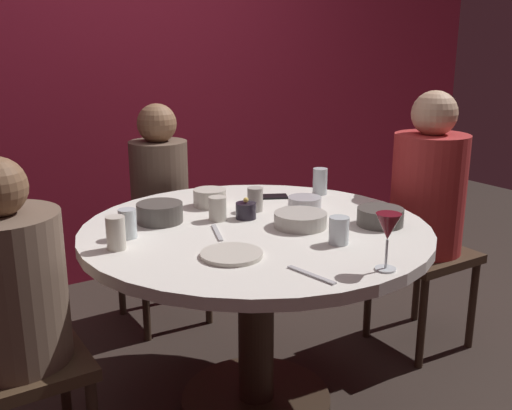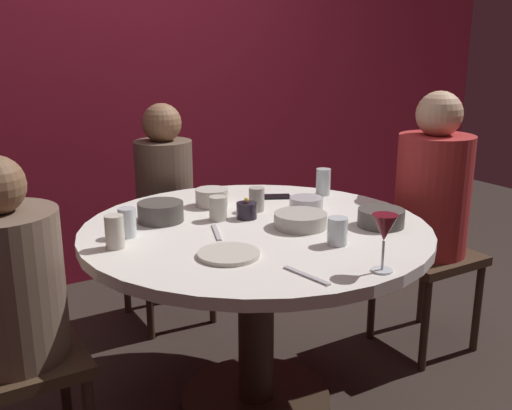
{
  "view_description": "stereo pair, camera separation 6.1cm",
  "coord_description": "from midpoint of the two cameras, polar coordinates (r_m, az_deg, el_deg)",
  "views": [
    {
      "loc": [
        -1.12,
        -1.75,
        1.41
      ],
      "look_at": [
        0.0,
        0.0,
        0.83
      ],
      "focal_mm": 41.29,
      "sensor_mm": 36.0,
      "label": 1
    },
    {
      "loc": [
        -1.07,
        -1.78,
        1.41
      ],
      "look_at": [
        0.0,
        0.0,
        0.83
      ],
      "focal_mm": 41.29,
      "sensor_mm": 36.0,
      "label": 2
    }
  ],
  "objects": [
    {
      "name": "ground_plane",
      "position": [
        2.51,
        0.73,
        -18.5
      ],
      "size": [
        8.0,
        8.0,
        0.0
      ],
      "primitive_type": "plane",
      "color": "#2D231E"
    },
    {
      "name": "back_wall",
      "position": [
        3.59,
        -13.54,
        13.46
      ],
      "size": [
        6.0,
        0.1,
        2.6
      ],
      "primitive_type": "cube",
      "color": "maroon",
      "rests_on": "ground"
    },
    {
      "name": "dining_table",
      "position": [
        2.24,
        0.78,
        -5.96
      ],
      "size": [
        1.29,
        1.29,
        0.75
      ],
      "color": "silver",
      "rests_on": "ground"
    },
    {
      "name": "seated_diner_left",
      "position": [
        1.92,
        -22.11,
        -7.68
      ],
      "size": [
        0.4,
        0.4,
        1.1
      ],
      "rotation": [
        0.0,
        0.0,
        6.28
      ],
      "color": "#3F2D1E",
      "rests_on": "ground"
    },
    {
      "name": "seated_diner_back",
      "position": [
        2.96,
        -8.27,
        1.52
      ],
      "size": [
        0.4,
        0.4,
        1.12
      ],
      "rotation": [
        0.0,
        0.0,
        4.71
      ],
      "color": "#3F2D1E",
      "rests_on": "ground"
    },
    {
      "name": "seated_diner_right",
      "position": [
        2.77,
        17.34,
        0.9
      ],
      "size": [
        0.4,
        0.4,
        1.2
      ],
      "rotation": [
        0.0,
        0.0,
        3.14
      ],
      "color": "#3F2D1E",
      "rests_on": "ground"
    },
    {
      "name": "candle_holder",
      "position": [
        2.26,
        -0.15,
        -0.53
      ],
      "size": [
        0.08,
        0.08,
        0.08
      ],
      "color": "black",
      "rests_on": "dining_table"
    },
    {
      "name": "wine_glass",
      "position": [
        1.76,
        13.3,
        -2.4
      ],
      "size": [
        0.08,
        0.08,
        0.18
      ],
      "color": "silver",
      "rests_on": "dining_table"
    },
    {
      "name": "dinner_plate",
      "position": [
        1.88,
        -1.74,
        -4.78
      ],
      "size": [
        0.2,
        0.2,
        0.01
      ],
      "primitive_type": "cylinder",
      "color": "beige",
      "rests_on": "dining_table"
    },
    {
      "name": "cell_phone",
      "position": [
        2.57,
        2.44,
        0.81
      ],
      "size": [
        0.16,
        0.12,
        0.01
      ],
      "primitive_type": "cube",
      "rotation": [
        0.0,
        0.0,
        4.26
      ],
      "color": "black",
      "rests_on": "dining_table"
    },
    {
      "name": "bowl_serving_large",
      "position": [
        2.4,
        5.62,
        0.17
      ],
      "size": [
        0.14,
        0.14,
        0.05
      ],
      "primitive_type": "cylinder",
      "color": "#B7B7BC",
      "rests_on": "dining_table"
    },
    {
      "name": "bowl_salad_center",
      "position": [
        2.17,
        5.12,
        -1.47
      ],
      "size": [
        0.19,
        0.19,
        0.05
      ],
      "primitive_type": "cylinder",
      "color": "#B2ADA3",
      "rests_on": "dining_table"
    },
    {
      "name": "bowl_small_white",
      "position": [
        2.44,
        -3.59,
        0.74
      ],
      "size": [
        0.14,
        0.14,
        0.07
      ],
      "primitive_type": "cylinder",
      "color": "beige",
      "rests_on": "dining_table"
    },
    {
      "name": "bowl_sauce_side",
      "position": [
        2.22,
        12.78,
        -1.21
      ],
      "size": [
        0.17,
        0.17,
        0.06
      ],
      "primitive_type": "cylinder",
      "color": "#4C4742",
      "rests_on": "dining_table"
    },
    {
      "name": "bowl_rice_portion",
      "position": [
        2.25,
        -8.47,
        -0.66
      ],
      "size": [
        0.17,
        0.17,
        0.07
      ],
      "primitive_type": "cylinder",
      "color": "#4C4742",
      "rests_on": "dining_table"
    },
    {
      "name": "cup_near_candle",
      "position": [
        1.99,
        8.76,
        -2.53
      ],
      "size": [
        0.07,
        0.07,
        0.09
      ],
      "primitive_type": "cylinder",
      "color": "silver",
      "rests_on": "dining_table"
    },
    {
      "name": "cup_by_left_diner",
      "position": [
        2.09,
        -11.55,
        -1.67
      ],
      "size": [
        0.06,
        0.06,
        0.1
      ],
      "primitive_type": "cylinder",
      "color": "silver",
      "rests_on": "dining_table"
    },
    {
      "name": "cup_by_right_diner",
      "position": [
        2.36,
        0.8,
        0.55
      ],
      "size": [
        0.06,
        0.06,
        0.1
      ],
      "primitive_type": "cylinder",
      "color": "#B2ADA3",
      "rests_on": "dining_table"
    },
    {
      "name": "cup_center_front",
      "position": [
        1.98,
        -12.69,
        -2.54
      ],
      "size": [
        0.06,
        0.06,
        0.11
      ],
      "primitive_type": "cylinder",
      "color": "beige",
      "rests_on": "dining_table"
    },
    {
      "name": "cup_far_edge",
      "position": [
        2.63,
        7.19,
        2.24
      ],
      "size": [
        0.06,
        0.06,
        0.12
      ],
      "primitive_type": "cylinder",
      "color": "silver",
      "rests_on": "dining_table"
    },
    {
      "name": "cup_beside_wine",
      "position": [
        2.24,
        -2.92,
        -0.32
      ],
      "size": [
        0.07,
        0.07,
        0.09
      ],
      "primitive_type": "cylinder",
      "color": "beige",
      "rests_on": "dining_table"
    },
    {
      "name": "fork_near_plate",
      "position": [
        2.1,
        -3.03,
        -2.64
      ],
      "size": [
        0.08,
        0.17,
        0.01
      ],
      "primitive_type": "cube",
      "rotation": [
        0.0,
        0.0,
        -0.35
      ],
      "color": "#B7B7BC",
      "rests_on": "dining_table"
    },
    {
      "name": "knife_near_plate",
      "position": [
        1.73,
        5.92,
        -6.81
      ],
      "size": [
        0.05,
        0.18,
        0.01
      ],
      "primitive_type": "cube",
      "rotation": [
        0.0,
        0.0,
        0.17
      ],
      "color": "#B7B7BC",
      "rests_on": "dining_table"
    }
  ]
}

